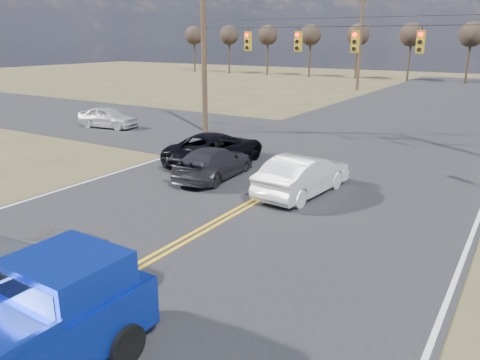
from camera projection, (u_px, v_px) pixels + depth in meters
The scene contains 11 objects.
ground at pixel (36, 324), 9.32m from camera, with size 160.00×160.00×0.00m, color brown.
road_main at pixel (274, 191), 17.42m from camera, with size 14.00×120.00×0.02m, color #28282B.
road_cross at pixel (348, 150), 23.90m from camera, with size 120.00×12.00×0.02m, color #28282B.
signal_gantry at pixel (364, 47), 22.00m from camera, with size 19.60×4.83×10.00m.
utility_poles at pixel (348, 43), 21.57m from camera, with size 19.60×58.32×10.00m.
treeline at pixel (403, 34), 29.49m from camera, with size 87.00×117.80×7.40m.
pickup_truck at pixel (7, 344), 7.20m from camera, with size 2.15×5.24×1.96m.
black_suv at pixel (216, 148), 20.97m from camera, with size 2.41×5.23×1.45m, color black.
white_car_queue at pixel (303, 175), 16.86m from camera, with size 1.56×4.46×1.47m, color white.
dgrey_car_queue at pixel (214, 163), 18.92m from camera, with size 1.78×4.37×1.27m, color #2D2C31.
cross_car_west at pixel (108, 117), 29.52m from camera, with size 3.93×1.58×1.34m, color silver.
Camera 1 is at (7.75, -4.67, 5.47)m, focal length 35.00 mm.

